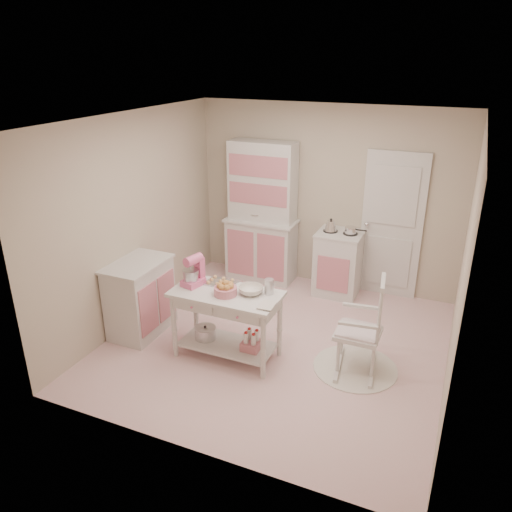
{
  "coord_description": "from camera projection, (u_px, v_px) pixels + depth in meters",
  "views": [
    {
      "loc": [
        1.81,
        -4.79,
        3.23
      ],
      "look_at": [
        -0.28,
        0.04,
        1.06
      ],
      "focal_mm": 35.0,
      "sensor_mm": 36.0,
      "label": 1
    }
  ],
  "objects": [
    {
      "name": "cookie_tray",
      "position": [
        221.0,
        283.0,
        5.62
      ],
      "size": [
        0.34,
        0.24,
        0.02
      ],
      "primitive_type": "cube",
      "color": "silver",
      "rests_on": "work_table"
    },
    {
      "name": "door",
      "position": [
        392.0,
        226.0,
        6.81
      ],
      "size": [
        0.82,
        0.05,
        2.04
      ],
      "primitive_type": "cube",
      "color": "silver",
      "rests_on": "ground"
    },
    {
      "name": "recipe_book",
      "position": [
        260.0,
        304.0,
        5.15
      ],
      "size": [
        0.17,
        0.22,
        0.02
      ],
      "primitive_type": "imported",
      "rotation": [
        0.0,
        0.0,
        0.04
      ],
      "color": "silver",
      "rests_on": "work_table"
    },
    {
      "name": "stove",
      "position": [
        338.0,
        263.0,
        7.03
      ],
      "size": [
        0.62,
        0.57,
        0.92
      ],
      "primitive_type": "cube",
      "color": "silver",
      "rests_on": "ground"
    },
    {
      "name": "stand_mixer",
      "position": [
        193.0,
        271.0,
        5.52
      ],
      "size": [
        0.26,
        0.32,
        0.34
      ],
      "primitive_type": "cube",
      "rotation": [
        0.0,
        0.0,
        -0.25
      ],
      "color": "#E15F91",
      "rests_on": "work_table"
    },
    {
      "name": "base_cabinet",
      "position": [
        140.0,
        298.0,
        6.05
      ],
      "size": [
        0.54,
        0.84,
        0.92
      ],
      "primitive_type": "cube",
      "color": "silver",
      "rests_on": "ground"
    },
    {
      "name": "hutch",
      "position": [
        261.0,
        213.0,
        7.3
      ],
      "size": [
        1.06,
        0.5,
        2.08
      ],
      "primitive_type": "cube",
      "color": "silver",
      "rests_on": "ground"
    },
    {
      "name": "metal_pitcher",
      "position": [
        269.0,
        287.0,
        5.36
      ],
      "size": [
        0.1,
        0.1,
        0.17
      ],
      "primitive_type": "cylinder",
      "color": "silver",
      "rests_on": "work_table"
    },
    {
      "name": "mixing_bowl",
      "position": [
        251.0,
        290.0,
        5.37
      ],
      "size": [
        0.26,
        0.26,
        0.08
      ],
      "primitive_type": "imported",
      "color": "silver",
      "rests_on": "work_table"
    },
    {
      "name": "rocking_chair",
      "position": [
        359.0,
        325.0,
        5.27
      ],
      "size": [
        0.57,
        0.78,
        1.1
      ],
      "primitive_type": "cube",
      "rotation": [
        0.0,
        0.0,
        0.13
      ],
      "color": "silver",
      "rests_on": "ground"
    },
    {
      "name": "room_shell",
      "position": [
        279.0,
        211.0,
        5.33
      ],
      "size": [
        3.84,
        3.84,
        2.62
      ],
      "color": "#CE8183",
      "rests_on": "ground"
    },
    {
      "name": "work_table",
      "position": [
        227.0,
        325.0,
        5.57
      ],
      "size": [
        1.2,
        0.6,
        0.8
      ],
      "primitive_type": "cube",
      "color": "silver",
      "rests_on": "ground"
    },
    {
      "name": "lace_rug",
      "position": [
        355.0,
        368.0,
        5.48
      ],
      "size": [
        0.92,
        0.92,
        0.01
      ],
      "primitive_type": "cylinder",
      "color": "white",
      "rests_on": "ground"
    },
    {
      "name": "bread_basket",
      "position": [
        226.0,
        291.0,
        5.35
      ],
      "size": [
        0.25,
        0.25,
        0.09
      ],
      "primitive_type": "cylinder",
      "color": "#C87381",
      "rests_on": "work_table"
    }
  ]
}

